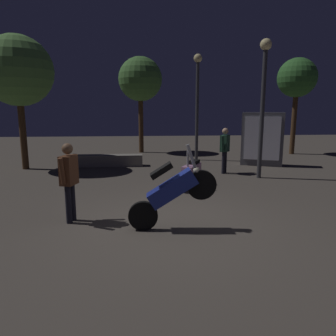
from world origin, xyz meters
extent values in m
plane|color=#4C443D|center=(0.00, 0.00, 0.00)|extent=(40.00, 40.00, 0.00)
cylinder|color=black|center=(-0.55, -0.19, 0.28)|extent=(0.56, 0.10, 0.56)
cylinder|color=black|center=(0.55, -0.20, 0.86)|extent=(0.56, 0.10, 0.56)
cube|color=navy|center=(0.00, -0.19, 0.80)|extent=(0.97, 0.31, 0.76)
cube|color=black|center=(-0.20, -0.19, 1.15)|extent=(0.43, 0.24, 0.32)
cylinder|color=gray|center=(0.35, -0.20, 1.41)|extent=(0.21, 0.06, 0.44)
sphere|color=#F2EABF|center=(0.45, -0.20, 1.14)|extent=(0.12, 0.12, 0.12)
cylinder|color=black|center=(1.12, 3.53, 0.28)|extent=(0.35, 0.54, 0.56)
cylinder|color=black|center=(0.61, 2.55, 0.28)|extent=(0.35, 0.54, 0.56)
cube|color=#C68CB7|center=(0.86, 3.04, 0.51)|extent=(0.70, 0.98, 0.30)
cube|color=black|center=(0.96, 3.22, 0.71)|extent=(0.42, 0.50, 0.10)
cylinder|color=gray|center=(0.70, 2.73, 0.89)|extent=(0.08, 0.08, 0.45)
sphere|color=#F2EABF|center=(0.66, 2.64, 0.56)|extent=(0.12, 0.12, 0.12)
cylinder|color=black|center=(2.26, 4.81, 0.39)|extent=(0.12, 0.12, 0.77)
cylinder|color=black|center=(2.35, 4.95, 0.39)|extent=(0.12, 0.12, 0.77)
cube|color=#1E3F2D|center=(2.31, 4.88, 1.06)|extent=(0.40, 0.43, 0.58)
sphere|color=tan|center=(2.31, 4.88, 1.49)|extent=(0.21, 0.21, 0.21)
cylinder|color=#1E3F2D|center=(2.17, 4.68, 1.09)|extent=(0.17, 0.20, 0.53)
cylinder|color=#1E3F2D|center=(2.44, 5.08, 1.09)|extent=(0.17, 0.20, 0.53)
cylinder|color=black|center=(-2.03, 0.29, 0.39)|extent=(0.12, 0.12, 0.78)
cylinder|color=black|center=(-1.98, 0.44, 0.39)|extent=(0.12, 0.12, 0.78)
cube|color=#59331E|center=(-2.01, 0.37, 1.07)|extent=(0.33, 0.41, 0.58)
sphere|color=brown|center=(-2.01, 0.37, 1.50)|extent=(0.22, 0.22, 0.22)
cylinder|color=#59331E|center=(-2.08, 0.14, 1.10)|extent=(0.14, 0.20, 0.53)
cylinder|color=#59331E|center=(-1.94, 0.60, 1.10)|extent=(0.14, 0.20, 0.53)
cylinder|color=#38383D|center=(1.81, 7.82, 2.09)|extent=(0.14, 0.14, 4.18)
sphere|color=#F9E59E|center=(1.81, 7.82, 4.32)|extent=(0.36, 0.36, 0.36)
cylinder|color=#38383D|center=(3.28, 4.08, 2.03)|extent=(0.14, 0.14, 4.05)
sphere|color=#F9E59E|center=(3.28, 4.08, 4.19)|extent=(0.36, 0.36, 0.36)
cylinder|color=#4C331E|center=(-4.98, 6.27, 1.35)|extent=(0.24, 0.24, 2.70)
sphere|color=#568C42|center=(-4.98, 6.27, 3.58)|extent=(2.51, 2.51, 2.51)
cylinder|color=#4C331E|center=(6.90, 9.33, 1.52)|extent=(0.24, 0.24, 3.05)
sphere|color=#336B2D|center=(6.90, 9.33, 3.70)|extent=(1.87, 1.87, 1.87)
cylinder|color=#4C331E|center=(-0.63, 10.48, 1.46)|extent=(0.24, 0.24, 2.92)
sphere|color=#477A38|center=(-0.63, 10.48, 3.68)|extent=(2.18, 2.18, 2.18)
cube|color=#595960|center=(4.20, 6.35, 1.05)|extent=(1.67, 1.05, 2.10)
cube|color=white|center=(4.10, 6.10, 1.10)|extent=(1.26, 0.53, 1.68)
cube|color=gray|center=(-1.91, 6.61, 0.23)|extent=(2.69, 0.50, 0.45)
camera|label=1|loc=(-0.53, -5.90, 2.29)|focal=33.88mm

